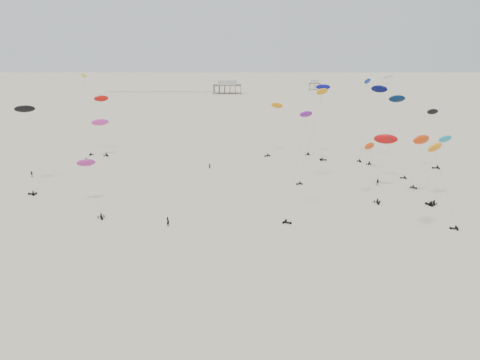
{
  "coord_description": "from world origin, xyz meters",
  "views": [
    {
      "loc": [
        0.18,
        -5.37,
        33.62
      ],
      "look_at": [
        0.0,
        88.0,
        7.0
      ],
      "focal_mm": 35.0,
      "sensor_mm": 36.0,
      "label": 1
    }
  ],
  "objects_px": {
    "pavilion_main": "(227,88)",
    "pavilion_small": "(315,86)",
    "rig_4": "(366,94)",
    "spectator_0": "(168,226)",
    "rig_0": "(90,177)",
    "rig_9": "(383,102)"
  },
  "relations": [
    {
      "from": "pavilion_small",
      "to": "rig_0",
      "type": "xyz_separation_m",
      "value": [
        -92.68,
        -287.36,
        2.75
      ]
    },
    {
      "from": "rig_0",
      "to": "rig_4",
      "type": "distance_m",
      "value": 89.16
    },
    {
      "from": "pavilion_main",
      "to": "rig_4",
      "type": "relative_size",
      "value": 0.82
    },
    {
      "from": "pavilion_small",
      "to": "rig_4",
      "type": "relative_size",
      "value": 0.35
    },
    {
      "from": "rig_0",
      "to": "spectator_0",
      "type": "height_order",
      "value": "rig_0"
    },
    {
      "from": "pavilion_main",
      "to": "pavilion_small",
      "type": "distance_m",
      "value": 76.16
    },
    {
      "from": "rig_0",
      "to": "spectator_0",
      "type": "relative_size",
      "value": 6.85
    },
    {
      "from": "pavilion_main",
      "to": "pavilion_small",
      "type": "bearing_deg",
      "value": 23.2
    },
    {
      "from": "pavilion_small",
      "to": "spectator_0",
      "type": "relative_size",
      "value": 3.9
    },
    {
      "from": "pavilion_main",
      "to": "spectator_0",
      "type": "relative_size",
      "value": 9.1
    },
    {
      "from": "pavilion_main",
      "to": "rig_9",
      "type": "relative_size",
      "value": 0.86
    },
    {
      "from": "pavilion_main",
      "to": "rig_4",
      "type": "bearing_deg",
      "value": -76.52
    },
    {
      "from": "rig_9",
      "to": "rig_4",
      "type": "bearing_deg",
      "value": 3.46
    },
    {
      "from": "rig_4",
      "to": "spectator_0",
      "type": "distance_m",
      "value": 85.38
    },
    {
      "from": "pavilion_main",
      "to": "rig_0",
      "type": "xyz_separation_m",
      "value": [
        -22.68,
        -257.36,
        2.02
      ]
    },
    {
      "from": "pavilion_small",
      "to": "rig_4",
      "type": "bearing_deg",
      "value": -94.93
    },
    {
      "from": "rig_0",
      "to": "rig_4",
      "type": "xyz_separation_m",
      "value": [
        72.26,
        50.59,
        13.04
      ]
    },
    {
      "from": "spectator_0",
      "to": "pavilion_small",
      "type": "bearing_deg",
      "value": -61.36
    },
    {
      "from": "rig_9",
      "to": "spectator_0",
      "type": "relative_size",
      "value": 10.59
    },
    {
      "from": "pavilion_small",
      "to": "rig_9",
      "type": "distance_m",
      "value": 259.8
    },
    {
      "from": "pavilion_small",
      "to": "rig_0",
      "type": "distance_m",
      "value": 301.94
    },
    {
      "from": "pavilion_small",
      "to": "spectator_0",
      "type": "xyz_separation_m",
      "value": [
        -74.0,
        -300.38,
        -3.49
      ]
    }
  ]
}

